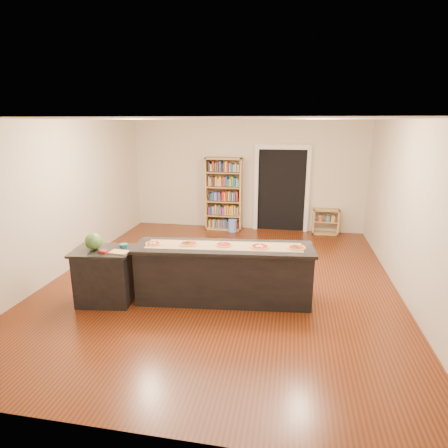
% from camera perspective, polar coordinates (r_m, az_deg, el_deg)
% --- Properties ---
extents(room, '(6.00, 7.00, 2.80)m').
position_cam_1_polar(room, '(6.36, -0.33, 3.00)').
color(room, beige).
rests_on(room, ground).
extents(doorway, '(1.40, 0.09, 2.21)m').
position_cam_1_polar(doorway, '(9.70, 8.78, 5.95)').
color(doorway, black).
rests_on(doorway, room).
extents(kitchen_island, '(2.76, 0.75, 0.91)m').
position_cam_1_polar(kitchen_island, '(5.93, -0.04, -7.49)').
color(kitchen_island, black).
rests_on(kitchen_island, ground).
extents(side_counter, '(0.89, 0.65, 0.88)m').
position_cam_1_polar(side_counter, '(6.16, -17.70, -7.54)').
color(side_counter, black).
rests_on(side_counter, ground).
extents(bookshelf, '(0.94, 0.33, 1.88)m').
position_cam_1_polar(bookshelf, '(9.72, -0.03, 4.57)').
color(bookshelf, tan).
rests_on(bookshelf, ground).
extents(low_shelf, '(0.64, 0.28, 0.64)m').
position_cam_1_polar(low_shelf, '(9.77, 15.22, 0.37)').
color(low_shelf, tan).
rests_on(low_shelf, ground).
extents(waste_bin, '(0.22, 0.22, 0.32)m').
position_cam_1_polar(waste_bin, '(9.66, 1.30, -0.24)').
color(waste_bin, '#6892E8').
rests_on(waste_bin, ground).
extents(kraft_paper, '(2.43, 0.67, 0.00)m').
position_cam_1_polar(kraft_paper, '(5.78, -0.04, -3.32)').
color(kraft_paper, olive).
rests_on(kraft_paper, kitchen_island).
extents(watermelon, '(0.26, 0.26, 0.26)m').
position_cam_1_polar(watermelon, '(6.01, -19.26, -2.52)').
color(watermelon, '#144214').
rests_on(watermelon, side_counter).
extents(cutting_board, '(0.29, 0.21, 0.02)m').
position_cam_1_polar(cutting_board, '(5.79, -15.70, -4.15)').
color(cutting_board, tan).
rests_on(cutting_board, side_counter).
extents(package_red, '(0.13, 0.11, 0.04)m').
position_cam_1_polar(package_red, '(5.85, -17.88, -4.03)').
color(package_red, maroon).
rests_on(package_red, side_counter).
extents(package_teal, '(0.13, 0.13, 0.05)m').
position_cam_1_polar(package_teal, '(6.03, -15.06, -3.17)').
color(package_teal, '#195966').
rests_on(package_teal, side_counter).
extents(pizza_a, '(0.26, 0.26, 0.02)m').
position_cam_1_polar(pizza_a, '(5.95, -10.71, -2.92)').
color(pizza_a, tan).
rests_on(pizza_a, kitchen_island).
extents(pizza_b, '(0.30, 0.30, 0.02)m').
position_cam_1_polar(pizza_b, '(5.86, -5.41, -2.99)').
color(pizza_b, tan).
rests_on(pizza_b, kitchen_island).
extents(pizza_c, '(0.27, 0.27, 0.02)m').
position_cam_1_polar(pizza_c, '(5.79, -0.03, -3.16)').
color(pizza_c, tan).
rests_on(pizza_c, kitchen_island).
extents(pizza_d, '(0.31, 0.31, 0.02)m').
position_cam_1_polar(pizza_d, '(5.73, 5.45, -3.44)').
color(pizza_d, tan).
rests_on(pizza_d, kitchen_island).
extents(pizza_e, '(0.27, 0.27, 0.02)m').
position_cam_1_polar(pizza_e, '(5.77, 10.95, -3.53)').
color(pizza_e, tan).
rests_on(pizza_e, kitchen_island).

